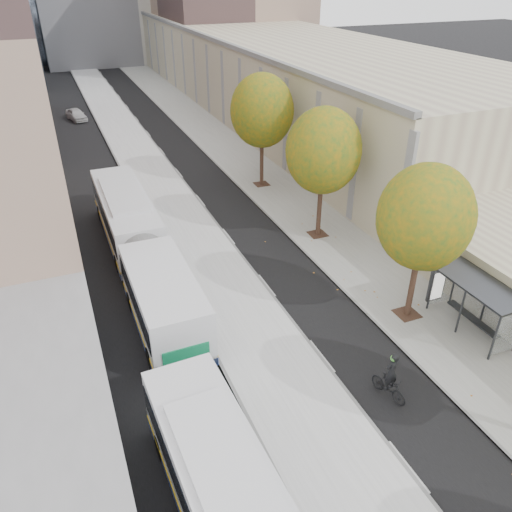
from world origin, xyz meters
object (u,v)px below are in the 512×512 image
bus_shelter (481,290)px  cyclist (390,381)px  bus_far (140,246)px  distant_car (76,114)px

bus_shelter → cyclist: bearing=-161.8°
cyclist → bus_far: bearing=105.0°
bus_far → cyclist: (7.03, -12.90, -0.84)m
bus_shelter → distant_car: bearing=106.6°
distant_car → cyclist: bearing=-94.5°
bus_shelter → distant_car: (-13.46, 45.04, -1.56)m
bus_shelter → cyclist: (-6.10, -2.01, -1.38)m
cyclist → distant_car: bearing=85.3°
bus_shelter → cyclist: 6.57m
bus_shelter → bus_far: size_ratio=0.24×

